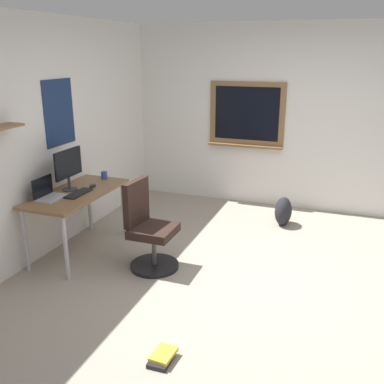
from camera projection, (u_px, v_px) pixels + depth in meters
ground_plane at (256, 284)px, 4.37m from camera, size 5.20×5.20×0.00m
wall_back at (40, 139)px, 4.77m from camera, size 5.00×0.30×2.60m
wall_right at (296, 119)px, 6.15m from camera, size 0.22×5.00×2.60m
desk at (77, 198)px, 4.87m from camera, size 1.30×0.61×0.73m
office_chair at (148, 231)px, 4.60m from camera, size 0.52×0.52×0.95m
laptop at (48, 193)px, 4.62m from camera, size 0.31×0.21×0.23m
monitor_primary at (68, 167)px, 4.82m from camera, size 0.46×0.17×0.46m
keyboard at (79, 193)px, 4.76m from camera, size 0.37×0.13×0.02m
computer_mouse at (93, 186)px, 5.01m from camera, size 0.10×0.06×0.03m
coffee_mug at (104, 175)px, 5.32m from camera, size 0.08×0.08×0.09m
backpack at (283, 211)px, 5.78m from camera, size 0.32×0.22×0.38m
book_stack_on_floor at (162, 357)px, 3.27m from camera, size 0.25×0.17×0.07m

